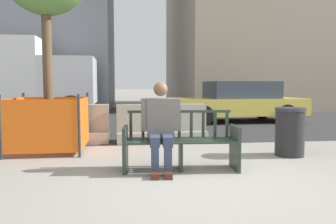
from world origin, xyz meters
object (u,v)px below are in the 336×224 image
Objects in this scene: seated_person at (161,125)px; jersey_barrier_left at (63,127)px; construction_fence at (49,122)px; trash_bin at (290,132)px; car_taxi_near at (237,102)px; street_bench at (180,143)px; jersey_barrier_centre at (161,126)px.

seated_person is 3.27m from jersey_barrier_left.
trash_bin is at bearing -12.44° from construction_fence.
construction_fence is at bearing 138.81° from seated_person.
car_taxi_near reaches higher than jersey_barrier_left.
jersey_barrier_left is at bearing 156.41° from trash_bin.
jersey_barrier_centre is at bearing 90.50° from street_bench.
construction_fence is at bearing 143.33° from street_bench.
jersey_barrier_centre is at bearing 19.81° from construction_fence.
car_taxi_near is at bearing 40.43° from construction_fence.
trash_bin is (4.30, -1.88, 0.10)m from jersey_barrier_left.
jersey_barrier_left is (-2.19, 2.60, -0.06)m from street_bench.
seated_person reaches higher than trash_bin.
street_bench is 1.28× the size of construction_fence.
construction_fence reaches higher than street_bench.
seated_person is 0.28× the size of car_taxi_near.
trash_bin is at bearing 17.51° from seated_person.
seated_person is 0.65× the size of jersey_barrier_left.
construction_fence is at bearing -139.57° from car_taxi_near.
construction_fence is (-1.97, 1.73, -0.13)m from seated_person.
street_bench is at bearing 6.72° from seated_person.
car_taxi_near is at bearing 34.58° from jersey_barrier_left.
seated_person is at bearing -162.49° from trash_bin.
car_taxi_near is at bearing 64.04° from street_bench.
construction_fence is 1.56× the size of trash_bin.
seated_person is (-0.30, -0.04, 0.29)m from street_bench.
jersey_barrier_centre is 2.40m from construction_fence.
seated_person is at bearing -173.28° from street_bench.
trash_bin is at bearing -23.59° from jersey_barrier_left.
jersey_barrier_left is (-2.17, 0.10, 0.00)m from jersey_barrier_centre.
seated_person is at bearing -96.23° from jersey_barrier_centre.
construction_fence reaches higher than jersey_barrier_left.
construction_fence is (-2.27, 1.69, 0.16)m from street_bench.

